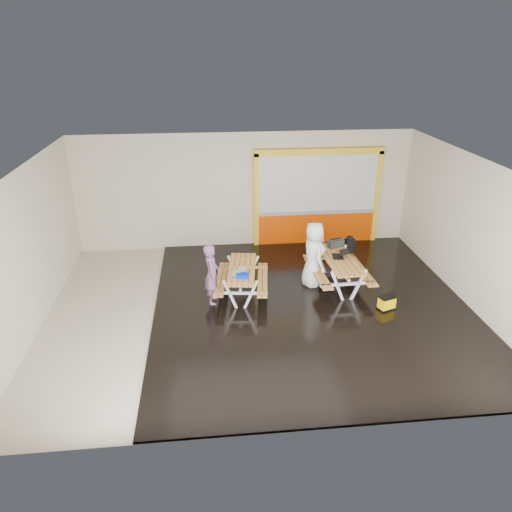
{
  "coord_description": "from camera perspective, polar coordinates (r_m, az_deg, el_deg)",
  "views": [
    {
      "loc": [
        -1.17,
        -9.95,
        5.9
      ],
      "look_at": [
        0.0,
        0.9,
        1.0
      ],
      "focal_mm": 33.88,
      "sensor_mm": 36.0,
      "label": 1
    }
  ],
  "objects": [
    {
      "name": "picnic_table_left",
      "position": [
        11.98,
        -1.68,
        -2.22
      ],
      "size": [
        1.49,
        2.01,
        0.75
      ],
      "color": "#B07433",
      "rests_on": "deck"
    },
    {
      "name": "toolbox",
      "position": [
        13.11,
        9.38,
        1.49
      ],
      "size": [
        0.48,
        0.36,
        0.25
      ],
      "color": "black",
      "rests_on": "picnic_table_right"
    },
    {
      "name": "deck",
      "position": [
        11.81,
        6.54,
        -5.84
      ],
      "size": [
        7.5,
        7.98,
        0.05
      ],
      "primitive_type": "cube",
      "color": "black",
      "rests_on": "room"
    },
    {
      "name": "picnic_table_right",
      "position": [
        12.55,
        9.75,
        -1.06
      ],
      "size": [
        1.47,
        2.1,
        0.82
      ],
      "color": "#B07433",
      "rests_on": "deck"
    },
    {
      "name": "person_left",
      "position": [
        11.57,
        -5.24,
        -2.17
      ],
      "size": [
        0.38,
        0.56,
        1.52
      ],
      "primitive_type": "imported",
      "rotation": [
        0.0,
        0.0,
        1.54
      ],
      "color": "#794D79",
      "rests_on": "deck"
    },
    {
      "name": "laptop_right",
      "position": [
        12.53,
        9.91,
        0.14
      ],
      "size": [
        0.47,
        0.43,
        0.18
      ],
      "color": "black",
      "rests_on": "picnic_table_right"
    },
    {
      "name": "room",
      "position": [
        10.85,
        0.51,
        1.68
      ],
      "size": [
        10.02,
        8.02,
        3.52
      ],
      "color": "beige",
      "rests_on": "ground"
    },
    {
      "name": "backpack",
      "position": [
        13.51,
        10.94,
        1.29
      ],
      "size": [
        0.32,
        0.25,
        0.47
      ],
      "color": "black",
      "rests_on": "picnic_table_right"
    },
    {
      "name": "person_right",
      "position": [
        12.44,
        6.81,
        0.09
      ],
      "size": [
        0.72,
        0.96,
        1.76
      ],
      "primitive_type": "imported",
      "rotation": [
        0.0,
        0.0,
        1.77
      ],
      "color": "white",
      "rests_on": "deck"
    },
    {
      "name": "kiosk",
      "position": [
        14.97,
        7.2,
        6.66
      ],
      "size": [
        3.88,
        0.16,
        3.0
      ],
      "color": "#D83F00",
      "rests_on": "room"
    },
    {
      "name": "laptop_left",
      "position": [
        11.63,
        -2.06,
        -1.87
      ],
      "size": [
        0.38,
        0.35,
        0.14
      ],
      "color": "silver",
      "rests_on": "picnic_table_left"
    },
    {
      "name": "blue_pouch",
      "position": [
        11.44,
        -1.62,
        -2.35
      ],
      "size": [
        0.32,
        0.26,
        0.08
      ],
      "primitive_type": "cube",
      "rotation": [
        0.0,
        0.0,
        -0.2
      ],
      "color": "#0029CC",
      "rests_on": "picnic_table_left"
    },
    {
      "name": "fluke_bag",
      "position": [
        11.88,
        15.18,
        -5.37
      ],
      "size": [
        0.45,
        0.37,
        0.33
      ],
      "color": "black",
      "rests_on": "deck"
    },
    {
      "name": "dark_case",
      "position": [
        12.72,
        8.17,
        -3.1
      ],
      "size": [
        0.42,
        0.32,
        0.15
      ],
      "primitive_type": "cube",
      "rotation": [
        0.0,
        0.0,
        0.07
      ],
      "color": "black",
      "rests_on": "deck"
    }
  ]
}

